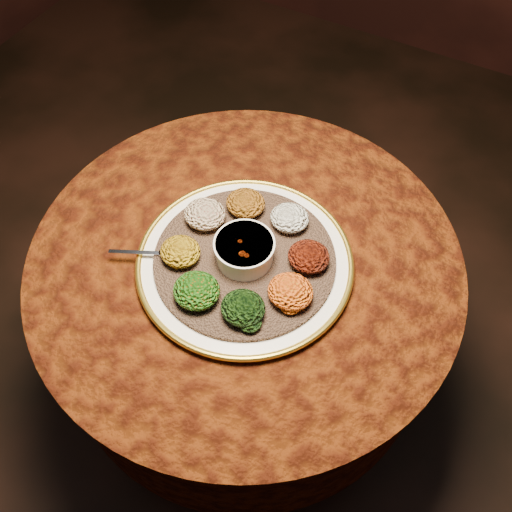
% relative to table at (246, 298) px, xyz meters
% --- Properties ---
extents(table, '(0.96, 0.96, 0.73)m').
position_rel_table_xyz_m(table, '(0.00, 0.00, 0.00)').
color(table, black).
rests_on(table, ground).
extents(platter, '(0.58, 0.58, 0.02)m').
position_rel_table_xyz_m(platter, '(0.01, -0.02, 0.19)').
color(platter, white).
rests_on(platter, table).
extents(injera, '(0.42, 0.42, 0.01)m').
position_rel_table_xyz_m(injera, '(0.01, -0.02, 0.20)').
color(injera, brown).
rests_on(injera, platter).
extents(stew_bowl, '(0.13, 0.13, 0.05)m').
position_rel_table_xyz_m(stew_bowl, '(0.01, -0.02, 0.24)').
color(stew_bowl, white).
rests_on(stew_bowl, injera).
extents(spoon, '(0.14, 0.07, 0.01)m').
position_rel_table_xyz_m(spoon, '(-0.15, -0.10, 0.21)').
color(spoon, silver).
rests_on(spoon, injera).
extents(portion_ayib, '(0.09, 0.08, 0.04)m').
position_rel_table_xyz_m(portion_ayib, '(0.05, 0.11, 0.23)').
color(portion_ayib, white).
rests_on(portion_ayib, injera).
extents(portion_kitfo, '(0.09, 0.08, 0.04)m').
position_rel_table_xyz_m(portion_kitfo, '(0.14, 0.03, 0.23)').
color(portion_kitfo, black).
rests_on(portion_kitfo, injera).
extents(portion_tikil, '(0.09, 0.09, 0.04)m').
position_rel_table_xyz_m(portion_tikil, '(0.14, -0.06, 0.23)').
color(portion_tikil, '#B5820F').
rests_on(portion_tikil, injera).
extents(portion_gomen, '(0.09, 0.09, 0.04)m').
position_rel_table_xyz_m(portion_gomen, '(0.07, -0.14, 0.23)').
color(portion_gomen, black).
rests_on(portion_gomen, injera).
extents(portion_mixveg, '(0.10, 0.09, 0.05)m').
position_rel_table_xyz_m(portion_mixveg, '(-0.03, -0.15, 0.23)').
color(portion_mixveg, '#AC480B').
rests_on(portion_mixveg, injera).
extents(portion_kik, '(0.09, 0.08, 0.04)m').
position_rel_table_xyz_m(portion_kik, '(-0.11, -0.08, 0.23)').
color(portion_kik, '#B5880F').
rests_on(portion_kik, injera).
extents(portion_timatim, '(0.09, 0.09, 0.04)m').
position_rel_table_xyz_m(portion_timatim, '(-0.11, 0.03, 0.23)').
color(portion_timatim, maroon).
rests_on(portion_timatim, injera).
extents(portion_shiro, '(0.09, 0.08, 0.04)m').
position_rel_table_xyz_m(portion_shiro, '(-0.05, 0.10, 0.23)').
color(portion_shiro, brown).
rests_on(portion_shiro, injera).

